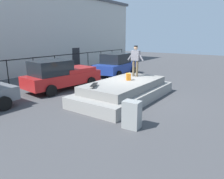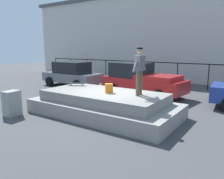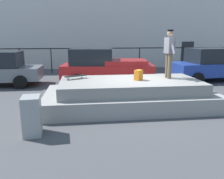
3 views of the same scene
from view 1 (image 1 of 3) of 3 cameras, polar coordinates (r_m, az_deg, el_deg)
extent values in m
plane|color=#424244|center=(11.49, 3.59, -1.98)|extent=(60.00, 60.00, 0.00)
cube|color=gray|center=(11.09, 3.41, -1.12)|extent=(5.90, 2.89, 0.54)
cube|color=gray|center=(10.97, 3.44, 1.25)|extent=(4.84, 2.37, 0.40)
cylinder|color=brown|center=(12.15, 6.70, 5.55)|extent=(0.14, 0.14, 0.90)
cylinder|color=brown|center=(12.24, 5.78, 5.65)|extent=(0.14, 0.14, 0.90)
cube|color=#595960|center=(12.11, 6.33, 9.01)|extent=(0.26, 0.47, 0.56)
cylinder|color=#595960|center=(11.99, 7.54, 8.82)|extent=(0.11, 0.44, 0.55)
cylinder|color=#595960|center=(12.24, 5.14, 8.99)|extent=(0.11, 0.44, 0.55)
sphere|color=tan|center=(12.08, 6.39, 10.99)|extent=(0.22, 0.22, 0.22)
cylinder|color=black|center=(12.07, 6.40, 11.46)|extent=(0.22, 0.22, 0.05)
cube|color=black|center=(9.67, -4.83, 1.33)|extent=(0.81, 0.55, 0.02)
cylinder|color=silver|center=(9.92, -3.93, 1.20)|extent=(0.06, 0.05, 0.06)
cylinder|color=silver|center=(9.96, -5.06, 1.23)|extent=(0.06, 0.05, 0.06)
cylinder|color=silver|center=(9.42, -4.56, 0.48)|extent=(0.06, 0.05, 0.06)
cylinder|color=silver|center=(9.46, -5.75, 0.52)|extent=(0.06, 0.05, 0.06)
cube|color=orange|center=(11.12, 4.40, 3.40)|extent=(0.34, 0.34, 0.36)
cylinder|color=black|center=(10.47, -26.89, -3.33)|extent=(0.64, 0.23, 0.64)
cube|color=#B21E1E|center=(13.41, -12.88, 2.92)|extent=(4.90, 2.27, 0.68)
cube|color=black|center=(12.83, -16.07, 5.62)|extent=(2.30, 1.84, 0.82)
cube|color=#B21E1E|center=(13.89, -9.81, 5.37)|extent=(2.30, 1.89, 0.24)
cylinder|color=black|center=(13.48, -20.09, 0.99)|extent=(0.66, 0.29, 0.64)
cylinder|color=black|center=(11.96, -15.98, -0.28)|extent=(0.66, 0.29, 0.64)
cylinder|color=black|center=(15.04, -10.27, 2.94)|extent=(0.66, 0.29, 0.64)
cylinder|color=black|center=(13.70, -5.63, 2.00)|extent=(0.66, 0.29, 0.64)
cube|color=navy|center=(17.67, 1.04, 5.96)|extent=(4.38, 2.27, 0.69)
cube|color=black|center=(17.58, 1.05, 8.34)|extent=(2.46, 1.88, 0.78)
cylinder|color=black|center=(17.12, -3.97, 4.49)|extent=(0.66, 0.28, 0.64)
cylinder|color=black|center=(16.13, 1.79, 3.91)|extent=(0.66, 0.28, 0.64)
cylinder|color=black|center=(19.32, 0.40, 5.63)|extent=(0.66, 0.28, 0.64)
cylinder|color=black|center=(18.44, 5.68, 5.15)|extent=(0.66, 0.28, 0.64)
cube|color=gray|center=(7.59, 5.31, -6.70)|extent=(0.49, 0.64, 1.00)
cylinder|color=black|center=(15.76, -26.11, 4.12)|extent=(0.06, 0.06, 1.67)
cylinder|color=black|center=(16.80, -20.17, 5.24)|extent=(0.06, 0.06, 1.67)
cylinder|color=black|center=(17.99, -14.94, 6.17)|extent=(0.06, 0.06, 1.67)
cylinder|color=black|center=(19.33, -10.39, 6.94)|extent=(0.06, 0.06, 1.67)
cylinder|color=black|center=(20.76, -6.43, 7.57)|extent=(0.06, 0.06, 1.67)
cylinder|color=black|center=(22.29, -2.99, 8.09)|extent=(0.06, 0.06, 1.67)
cylinder|color=black|center=(23.88, 0.01, 8.52)|extent=(0.06, 0.06, 1.67)
cylinder|color=black|center=(25.54, 2.63, 8.87)|extent=(0.06, 0.06, 1.67)
cube|color=black|center=(16.70, -20.40, 7.92)|extent=(24.00, 0.04, 0.06)
cube|color=#262628|center=(22.35, -9.56, 8.36)|extent=(1.00, 0.06, 2.00)
camera|label=2|loc=(14.34, 41.42, 8.61)|focal=36.04mm
camera|label=3|loc=(7.83, 51.93, 3.36)|focal=37.48mm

